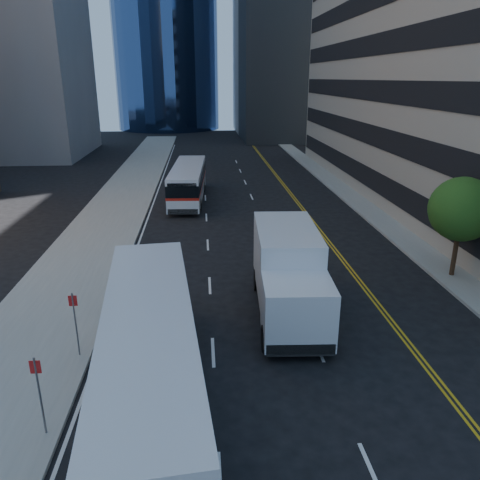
% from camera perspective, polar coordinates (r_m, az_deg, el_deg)
% --- Properties ---
extents(ground, '(160.00, 160.00, 0.00)m').
position_cam_1_polar(ground, '(16.91, 9.36, -16.47)').
color(ground, black).
rests_on(ground, ground).
extents(sidewalk_west, '(5.00, 90.00, 0.15)m').
position_cam_1_polar(sidewalk_west, '(40.06, -14.32, 4.57)').
color(sidewalk_west, gray).
rests_on(sidewalk_west, ground).
extents(sidewalk_east, '(2.00, 90.00, 0.15)m').
position_cam_1_polar(sidewalk_east, '(41.49, 13.37, 5.14)').
color(sidewalk_east, gray).
rests_on(sidewalk_east, ground).
extents(street_tree, '(3.20, 3.20, 5.10)m').
position_cam_1_polar(street_tree, '(25.55, 25.43, 3.39)').
color(street_tree, '#332114').
rests_on(street_tree, sidewalk_east).
extents(bus_front, '(3.87, 12.58, 3.19)m').
position_cam_1_polar(bus_front, '(15.00, -10.92, -13.63)').
color(bus_front, silver).
rests_on(bus_front, ground).
extents(bus_rear, '(3.03, 11.23, 2.87)m').
position_cam_1_polar(bus_rear, '(39.55, -6.33, 7.08)').
color(bus_rear, silver).
rests_on(bus_rear, ground).
extents(box_truck, '(3.02, 7.69, 3.61)m').
position_cam_1_polar(box_truck, '(20.05, 5.94, -4.06)').
color(box_truck, silver).
rests_on(box_truck, ground).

